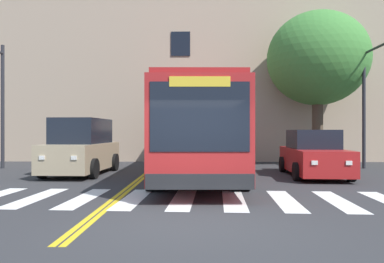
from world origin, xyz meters
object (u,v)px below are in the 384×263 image
(car_red_far_lane, at_px, (313,155))
(car_teal_behind_bus, at_px, (178,145))
(car_tan_near_lane, at_px, (82,148))
(city_bus, at_px, (196,130))
(street_tree_curbside_large, at_px, (318,59))
(traffic_light_near_corner, at_px, (375,82))

(car_red_far_lane, xyz_separation_m, car_teal_behind_bus, (-5.82, 9.55, 0.03))
(car_tan_near_lane, xyz_separation_m, car_red_far_lane, (9.25, -0.48, -0.25))
(city_bus, distance_m, car_tan_near_lane, 4.73)
(car_tan_near_lane, relative_size, street_tree_curbside_large, 0.60)
(city_bus, distance_m, car_teal_behind_bus, 9.59)
(city_bus, relative_size, street_tree_curbside_large, 1.53)
(car_red_far_lane, relative_size, traffic_light_near_corner, 0.81)
(car_red_far_lane, bearing_deg, car_teal_behind_bus, 121.38)
(traffic_light_near_corner, bearing_deg, car_tan_near_lane, -173.33)
(car_teal_behind_bus, bearing_deg, traffic_light_near_corner, -39.69)
(traffic_light_near_corner, bearing_deg, city_bus, -166.75)
(car_red_far_lane, height_order, traffic_light_near_corner, traffic_light_near_corner)
(car_tan_near_lane, distance_m, car_red_far_lane, 9.26)
(city_bus, bearing_deg, traffic_light_near_corner, 13.25)
(car_red_far_lane, height_order, street_tree_curbside_large, street_tree_curbside_large)
(car_tan_near_lane, height_order, car_teal_behind_bus, car_tan_near_lane)
(car_tan_near_lane, relative_size, car_teal_behind_bus, 1.17)
(city_bus, distance_m, traffic_light_near_corner, 8.42)
(car_red_far_lane, bearing_deg, city_bus, 178.98)
(city_bus, height_order, car_tan_near_lane, city_bus)
(car_red_far_lane, bearing_deg, street_tree_curbside_large, 70.61)
(car_tan_near_lane, bearing_deg, traffic_light_near_corner, 6.67)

